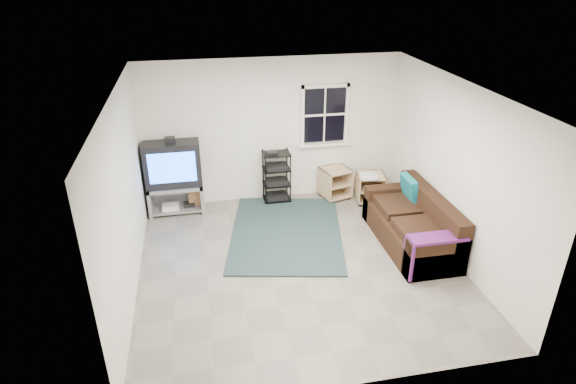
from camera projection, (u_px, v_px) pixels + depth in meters
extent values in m
plane|color=slate|center=(299.00, 264.00, 7.12)|extent=(4.60, 4.60, 0.00)
plane|color=white|center=(301.00, 90.00, 5.98)|extent=(4.60, 4.60, 0.00)
plane|color=white|center=(272.00, 131.00, 8.58)|extent=(4.60, 0.00, 4.60)
plane|color=white|center=(352.00, 287.00, 4.52)|extent=(4.60, 0.00, 4.60)
plane|color=white|center=(124.00, 199.00, 6.15)|extent=(0.00, 4.60, 4.60)
plane|color=white|center=(455.00, 172.00, 6.95)|extent=(0.00, 4.60, 4.60)
cube|color=black|center=(324.00, 115.00, 8.62)|extent=(0.80, 0.01, 1.02)
cube|color=silver|center=(326.00, 86.00, 8.37)|extent=(0.88, 0.06, 0.06)
cube|color=silver|center=(324.00, 144.00, 8.83)|extent=(0.98, 0.14, 0.05)
cube|color=silver|center=(302.00, 116.00, 8.53)|extent=(0.06, 0.06, 1.10)
cube|color=silver|center=(347.00, 114.00, 8.67)|extent=(0.06, 0.06, 1.10)
cube|color=silver|center=(325.00, 115.00, 8.60)|extent=(0.78, 0.04, 0.04)
cube|color=gray|center=(175.00, 186.00, 8.39)|extent=(0.95, 0.47, 0.06)
cube|color=gray|center=(150.00, 200.00, 8.41)|extent=(0.06, 0.47, 0.52)
cube|color=gray|center=(202.00, 196.00, 8.57)|extent=(0.06, 0.47, 0.52)
cube|color=gray|center=(178.00, 208.00, 8.58)|extent=(0.84, 0.44, 0.04)
cube|color=gray|center=(177.00, 193.00, 8.68)|extent=(0.95, 0.04, 0.52)
cube|color=silver|center=(171.00, 207.00, 8.50)|extent=(0.28, 0.23, 0.08)
cube|color=black|center=(189.00, 204.00, 8.59)|extent=(0.19, 0.17, 0.06)
cube|color=black|center=(173.00, 164.00, 8.20)|extent=(0.95, 0.40, 0.78)
cube|color=#1E62FF|center=(172.00, 168.00, 8.02)|extent=(0.78, 0.01, 0.53)
cube|color=black|center=(170.00, 140.00, 8.01)|extent=(0.17, 0.12, 0.09)
cylinder|color=black|center=(266.00, 181.00, 8.59)|extent=(0.02, 0.02, 0.98)
cylinder|color=black|center=(290.00, 179.00, 8.66)|extent=(0.02, 0.02, 0.98)
cylinder|color=black|center=(263.00, 174.00, 8.86)|extent=(0.02, 0.02, 0.98)
cylinder|color=black|center=(287.00, 172.00, 8.94)|extent=(0.02, 0.02, 0.98)
cube|color=black|center=(277.00, 198.00, 8.96)|extent=(0.49, 0.36, 0.02)
cube|color=black|center=(277.00, 196.00, 8.94)|extent=(0.38, 0.29, 0.08)
cube|color=black|center=(277.00, 184.00, 8.83)|extent=(0.49, 0.36, 0.02)
cube|color=black|center=(277.00, 182.00, 8.81)|extent=(0.38, 0.29, 0.08)
cube|color=black|center=(276.00, 169.00, 8.70)|extent=(0.49, 0.36, 0.02)
cube|color=black|center=(276.00, 167.00, 8.68)|extent=(0.38, 0.29, 0.08)
cube|color=black|center=(276.00, 154.00, 8.57)|extent=(0.49, 0.36, 0.02)
cube|color=tan|center=(336.00, 170.00, 8.86)|extent=(0.60, 0.60, 0.02)
cube|color=tan|center=(335.00, 194.00, 9.09)|extent=(0.60, 0.60, 0.02)
cube|color=tan|center=(324.00, 184.00, 8.88)|extent=(0.15, 0.47, 0.53)
cube|color=tan|center=(346.00, 180.00, 9.07)|extent=(0.15, 0.47, 0.53)
cube|color=tan|center=(329.00, 177.00, 9.16)|extent=(0.43, 0.14, 0.53)
cube|color=tan|center=(335.00, 183.00, 8.98)|extent=(0.55, 0.57, 0.02)
cylinder|color=black|center=(331.00, 202.00, 8.87)|extent=(0.05, 0.05, 0.05)
cylinder|color=black|center=(338.00, 190.00, 9.34)|extent=(0.05, 0.05, 0.05)
cube|color=tan|center=(371.00, 175.00, 8.72)|extent=(0.56, 0.56, 0.02)
cube|color=tan|center=(369.00, 198.00, 8.93)|extent=(0.56, 0.56, 0.02)
cube|color=tan|center=(358.00, 187.00, 8.82)|extent=(0.10, 0.49, 0.49)
cube|color=tan|center=(383.00, 187.00, 8.83)|extent=(0.10, 0.49, 0.49)
cube|color=tan|center=(368.00, 181.00, 9.03)|extent=(0.44, 0.10, 0.49)
cube|color=tan|center=(370.00, 188.00, 8.83)|extent=(0.52, 0.53, 0.02)
cylinder|color=black|center=(361.00, 205.00, 8.76)|extent=(0.05, 0.05, 0.05)
cylinder|color=black|center=(377.00, 195.00, 9.12)|extent=(0.05, 0.05, 0.05)
cylinder|color=silver|center=(370.00, 176.00, 8.62)|extent=(0.35, 0.35, 0.03)
cube|color=black|center=(410.00, 232.00, 7.54)|extent=(0.88, 1.95, 0.41)
cube|color=black|center=(432.00, 207.00, 7.42)|extent=(0.23, 1.95, 0.42)
cube|color=black|center=(390.00, 202.00, 8.26)|extent=(0.88, 0.23, 0.61)
cube|color=black|center=(436.00, 257.00, 6.74)|extent=(0.88, 0.23, 0.61)
cube|color=black|center=(418.00, 230.00, 7.07)|extent=(0.59, 0.70, 0.13)
cube|color=black|center=(397.00, 206.00, 7.76)|extent=(0.59, 0.70, 0.13)
cube|color=teal|center=(410.00, 188.00, 7.83)|extent=(0.20, 0.47, 0.41)
cube|color=navy|center=(438.00, 238.00, 6.60)|extent=(0.81, 0.29, 0.04)
cube|color=navy|center=(408.00, 259.00, 6.66)|extent=(0.04, 0.29, 0.57)
cube|color=black|center=(286.00, 232.00, 7.91)|extent=(2.22, 2.74, 0.03)
cube|color=#9B6745|center=(196.00, 199.00, 8.64)|extent=(0.26, 0.17, 0.36)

